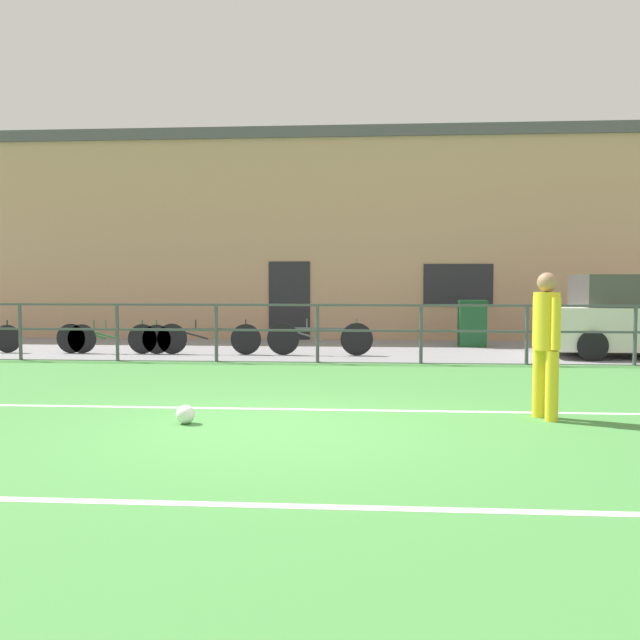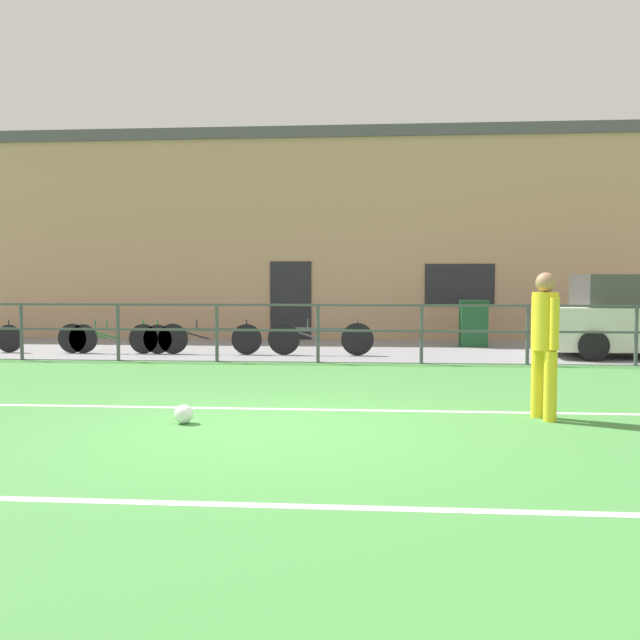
{
  "view_description": "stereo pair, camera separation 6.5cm",
  "coord_description": "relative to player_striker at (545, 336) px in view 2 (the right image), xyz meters",
  "views": [
    {
      "loc": [
        1.07,
        -7.53,
        1.63
      ],
      "look_at": [
        0.17,
        4.45,
        0.93
      ],
      "focal_mm": 39.3,
      "sensor_mm": 36.0,
      "label": 1
    },
    {
      "loc": [
        1.13,
        -7.52,
        1.63
      ],
      "look_at": [
        0.17,
        4.45,
        0.93
      ],
      "focal_mm": 39.3,
      "sensor_mm": 36.0,
      "label": 2
    }
  ],
  "objects": [
    {
      "name": "field_line_touchline",
      "position": [
        -3.07,
        0.38,
        -0.97
      ],
      "size": [
        36.0,
        0.11,
        0.0
      ],
      "primitive_type": "cube",
      "color": "white",
      "rests_on": "ground"
    },
    {
      "name": "soccer_ball_match",
      "position": [
        -4.11,
        -0.58,
        -0.86
      ],
      "size": [
        0.21,
        0.21,
        0.21
      ],
      "primitive_type": "sphere",
      "color": "white",
      "rests_on": "ground"
    },
    {
      "name": "trash_bin_0",
      "position": [
        0.38,
        8.71,
        -0.39
      ],
      "size": [
        0.67,
        0.57,
        1.11
      ],
      "color": "#194C28",
      "rests_on": "pavement_strip"
    },
    {
      "name": "bicycle_parked_1",
      "position": [
        -7.49,
        6.48,
        -0.62
      ],
      "size": [
        2.29,
        0.04,
        0.73
      ],
      "color": "black",
      "rests_on": "pavement_strip"
    },
    {
      "name": "bicycle_parked_4",
      "position": [
        -5.51,
        6.48,
        -0.61
      ],
      "size": [
        2.26,
        0.04,
        0.75
      ],
      "color": "black",
      "rests_on": "pavement_strip"
    },
    {
      "name": "clubhouse_facade",
      "position": [
        -3.07,
        11.48,
        1.86
      ],
      "size": [
        28.0,
        2.56,
        5.65
      ],
      "color": "tan",
      "rests_on": "ground"
    },
    {
      "name": "bicycle_parked_2",
      "position": [
        -7.76,
        6.48,
        -0.61
      ],
      "size": [
        2.24,
        0.04,
        0.74
      ],
      "color": "black",
      "rests_on": "pavement_strip"
    },
    {
      "name": "player_striker",
      "position": [
        0.0,
        0.0,
        0.0
      ],
      "size": [
        0.3,
        0.44,
        1.71
      ],
      "rotation": [
        0.0,
        0.0,
        5.09
      ],
      "color": "gold",
      "rests_on": "ground"
    },
    {
      "name": "bicycle_parked_3",
      "position": [
        -3.12,
        6.48,
        -0.59
      ],
      "size": [
        2.25,
        0.04,
        0.78
      ],
      "color": "black",
      "rests_on": "pavement_strip"
    },
    {
      "name": "perimeter_fence",
      "position": [
        -3.07,
        5.28,
        -0.22
      ],
      "size": [
        36.07,
        0.07,
        1.15
      ],
      "color": "#474C51",
      "rests_on": "ground"
    },
    {
      "name": "ground",
      "position": [
        -3.07,
        -0.72,
        -0.99
      ],
      "size": [
        60.0,
        44.0,
        0.04
      ],
      "primitive_type": "cube",
      "color": "#478C42"
    },
    {
      "name": "field_line_hash",
      "position": [
        -3.07,
        -3.35,
        -0.97
      ],
      "size": [
        36.0,
        0.11,
        0.0
      ],
      "primitive_type": "cube",
      "color": "white",
      "rests_on": "ground"
    },
    {
      "name": "pavement_strip",
      "position": [
        -3.07,
        7.78,
        -0.96
      ],
      "size": [
        48.0,
        5.0,
        0.02
      ],
      "primitive_type": "cube",
      "color": "gray",
      "rests_on": "ground"
    }
  ]
}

